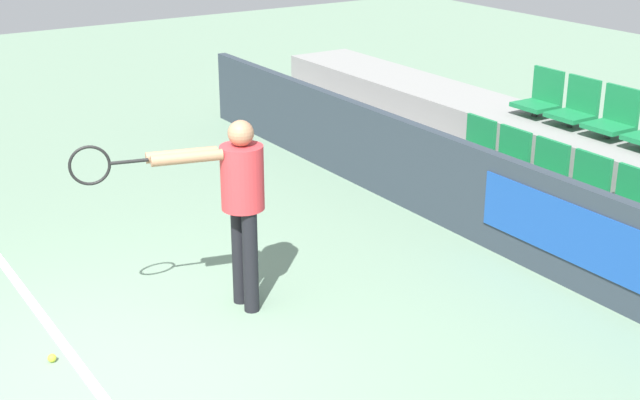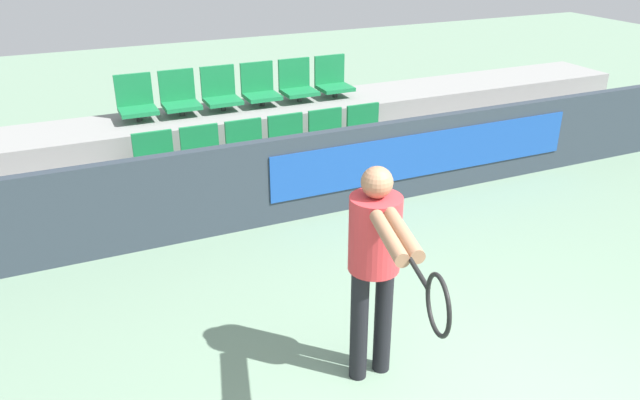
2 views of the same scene
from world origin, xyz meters
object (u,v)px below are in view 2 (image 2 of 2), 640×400
at_px(stadium_chair_5, 366,131).
at_px(tennis_player, 376,255).
at_px(stadium_chair_9, 260,88).
at_px(stadium_chair_10, 297,84).
at_px(stadium_chair_7, 180,97).
at_px(stadium_chair_2, 247,149).
at_px(stadium_chair_6, 136,102).
at_px(stadium_chair_0, 156,162).
at_px(stadium_chair_4, 328,137).
at_px(stadium_chair_11, 333,80).
at_px(stadium_chair_1, 203,155).
at_px(stadium_chair_8, 221,93).
at_px(stadium_chair_3, 289,143).

relative_size(stadium_chair_5, tennis_player, 0.32).
distance_m(stadium_chair_9, stadium_chair_10, 0.53).
bearing_deg(stadium_chair_9, stadium_chair_7, 180.00).
bearing_deg(stadium_chair_2, tennis_player, -93.20).
distance_m(stadium_chair_2, stadium_chair_6, 1.51).
height_order(stadium_chair_0, stadium_chair_2, same).
bearing_deg(tennis_player, stadium_chair_4, 84.50).
xyz_separation_m(stadium_chair_6, tennis_player, (0.86, -4.41, -0.02)).
xyz_separation_m(stadium_chair_6, stadium_chair_11, (2.63, 0.00, 0.00)).
bearing_deg(stadium_chair_1, tennis_player, -84.40).
bearing_deg(stadium_chair_1, stadium_chair_11, 25.37).
height_order(stadium_chair_8, stadium_chair_9, same).
bearing_deg(stadium_chair_0, stadium_chair_3, 0.00).
bearing_deg(stadium_chair_10, stadium_chair_7, 180.00).
height_order(stadium_chair_0, tennis_player, tennis_player).
height_order(stadium_chair_0, stadium_chair_9, stadium_chair_9).
xyz_separation_m(stadium_chair_4, tennis_player, (-1.24, -3.41, 0.40)).
relative_size(stadium_chair_7, stadium_chair_11, 1.00).
xyz_separation_m(stadium_chair_0, stadium_chair_11, (2.63, 1.00, 0.43)).
bearing_deg(stadium_chair_3, stadium_chair_10, 62.20).
relative_size(stadium_chair_3, stadium_chair_7, 1.00).
distance_m(stadium_chair_0, tennis_player, 3.54).
height_order(stadium_chair_0, stadium_chair_1, same).
bearing_deg(stadium_chair_7, stadium_chair_4, -32.31).
bearing_deg(stadium_chair_6, stadium_chair_5, -20.78).
height_order(stadium_chair_11, tennis_player, tennis_player).
bearing_deg(stadium_chair_11, stadium_chair_10, 180.00).
height_order(stadium_chair_5, stadium_chair_7, stadium_chair_7).
bearing_deg(stadium_chair_9, stadium_chair_6, 180.00).
height_order(stadium_chair_1, stadium_chair_5, same).
height_order(stadium_chair_1, stadium_chair_9, stadium_chair_9).
bearing_deg(stadium_chair_0, stadium_chair_4, 0.00).
relative_size(stadium_chair_7, stadium_chair_9, 1.00).
relative_size(stadium_chair_2, stadium_chair_10, 1.00).
distance_m(stadium_chair_6, stadium_chair_8, 1.05).
bearing_deg(stadium_chair_7, stadium_chair_9, 0.00).
bearing_deg(stadium_chair_1, stadium_chair_3, 0.00).
bearing_deg(stadium_chair_1, stadium_chair_4, 0.00).
relative_size(stadium_chair_3, stadium_chair_11, 1.00).
distance_m(stadium_chair_0, stadium_chair_11, 2.84).
distance_m(stadium_chair_0, stadium_chair_2, 1.05).
bearing_deg(stadium_chair_10, stadium_chair_4, -90.00).
xyz_separation_m(stadium_chair_0, stadium_chair_6, (0.00, 1.00, 0.43)).
bearing_deg(stadium_chair_0, stadium_chair_9, 32.31).
height_order(stadium_chair_6, stadium_chair_7, same).
distance_m(stadium_chair_4, stadium_chair_8, 1.51).
height_order(stadium_chair_9, stadium_chair_11, same).
relative_size(stadium_chair_4, stadium_chair_8, 1.00).
relative_size(stadium_chair_1, stadium_chair_2, 1.00).
height_order(stadium_chair_5, stadium_chair_11, stadium_chair_11).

